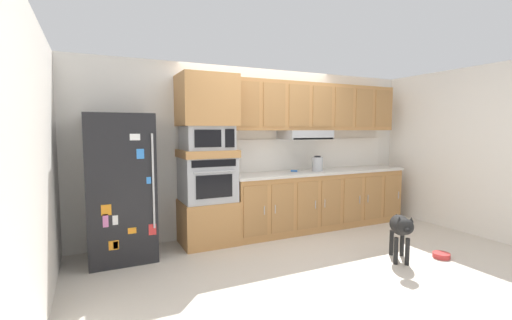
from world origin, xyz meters
TOP-DOWN VIEW (x-y plane):
  - ground_plane at (0.00, 0.00)m, footprint 9.60×9.60m
  - back_kitchen_wall at (0.00, 1.11)m, footprint 6.20×0.12m
  - side_panel_left at (-2.80, 0.00)m, footprint 0.12×7.10m
  - side_panel_right at (2.80, 0.00)m, footprint 0.12×7.10m
  - refrigerator at (-2.06, 0.68)m, footprint 0.76×0.73m
  - oven_base_cabinet at (-0.95, 0.75)m, footprint 0.74×0.62m
  - built_in_oven at (-0.95, 0.75)m, footprint 0.70×0.62m
  - appliance_mid_shelf at (-0.95, 0.75)m, footprint 0.74×0.62m
  - microwave at (-0.95, 0.75)m, footprint 0.64×0.54m
  - appliance_upper_cabinet at (-0.95, 0.75)m, footprint 0.74×0.62m
  - lower_cabinet_run at (0.92, 0.75)m, footprint 3.00×0.63m
  - countertop_slab at (0.92, 0.75)m, footprint 3.04×0.64m
  - backsplash_panel at (0.92, 1.04)m, footprint 3.04×0.02m
  - upper_cabinet_with_hood at (0.91, 0.87)m, footprint 3.00×0.48m
  - screwdriver at (0.46, 0.78)m, footprint 0.16×0.17m
  - electric_kettle at (0.84, 0.70)m, footprint 0.17×0.17m
  - dog at (0.91, -0.89)m, footprint 0.52×0.65m
  - dog_food_bowl at (1.47, -1.02)m, footprint 0.20×0.20m

SIDE VIEW (x-z plane):
  - ground_plane at x=0.00m, z-range 0.00..0.00m
  - dog_food_bowl at x=1.47m, z-range 0.00..0.06m
  - oven_base_cabinet at x=-0.95m, z-range 0.00..0.60m
  - dog at x=0.91m, z-range 0.12..0.72m
  - lower_cabinet_run at x=0.92m, z-range 0.00..0.88m
  - refrigerator at x=-2.06m, z-range 0.00..1.76m
  - countertop_slab at x=0.92m, z-range 0.88..0.92m
  - built_in_oven at x=-0.95m, z-range 0.60..1.20m
  - screwdriver at x=0.46m, z-range 0.92..0.95m
  - electric_kettle at x=0.84m, z-range 0.91..1.15m
  - backsplash_panel at x=0.92m, z-range 0.92..1.42m
  - back_kitchen_wall at x=0.00m, z-range 0.00..2.50m
  - side_panel_left at x=-2.80m, z-range 0.00..2.50m
  - side_panel_right at x=2.80m, z-range 0.00..2.50m
  - appliance_mid_shelf at x=-0.95m, z-range 1.20..1.30m
  - microwave at x=-0.95m, z-range 1.30..1.62m
  - upper_cabinet_with_hood at x=0.91m, z-range 1.46..2.34m
  - appliance_upper_cabinet at x=-0.95m, z-range 1.62..2.30m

